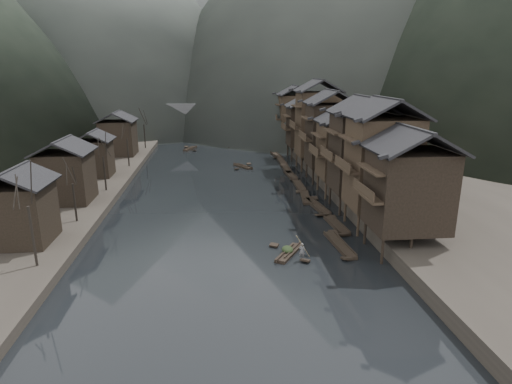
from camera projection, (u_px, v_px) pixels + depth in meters
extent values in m
plane|color=black|center=(228.00, 229.00, 49.05)|extent=(300.00, 300.00, 0.00)
cube|color=#2D2823|center=(387.00, 152.00, 90.34)|extent=(40.00, 200.00, 1.80)
cube|color=#2D2823|center=(42.00, 160.00, 83.87)|extent=(40.00, 200.00, 1.20)
cylinder|color=black|center=(382.00, 251.00, 40.07)|extent=(0.30, 0.30, 2.90)
cylinder|color=black|center=(365.00, 232.00, 44.67)|extent=(0.30, 0.30, 2.90)
cylinder|color=black|center=(411.00, 250.00, 40.33)|extent=(0.30, 0.30, 2.90)
cylinder|color=black|center=(390.00, 231.00, 44.92)|extent=(0.30, 0.30, 2.90)
cube|color=black|center=(408.00, 190.00, 41.24)|extent=(7.00, 6.00, 7.70)
cube|color=#32271C|center=(368.00, 195.00, 40.97)|extent=(1.20, 5.70, 0.25)
cylinder|color=#32271C|center=(358.00, 225.00, 46.77)|extent=(0.30, 0.30, 2.90)
cylinder|color=#32271C|center=(345.00, 211.00, 51.36)|extent=(0.30, 0.30, 2.90)
cylinder|color=#32271C|center=(382.00, 224.00, 47.03)|extent=(0.30, 0.30, 2.90)
cylinder|color=#32271C|center=(367.00, 210.00, 51.62)|extent=(0.30, 0.30, 2.90)
cube|color=#32271C|center=(382.00, 163.00, 47.61)|extent=(7.00, 6.00, 10.01)
cube|color=#32271C|center=(347.00, 168.00, 47.38)|extent=(1.20, 5.70, 0.25)
cylinder|color=black|center=(340.00, 205.00, 53.47)|extent=(0.30, 0.30, 2.90)
cylinder|color=black|center=(330.00, 195.00, 58.06)|extent=(0.30, 0.30, 2.90)
cylinder|color=black|center=(361.00, 205.00, 53.72)|extent=(0.30, 0.30, 2.90)
cylinder|color=black|center=(350.00, 194.00, 58.31)|extent=(0.30, 0.30, 2.90)
cube|color=black|center=(361.00, 153.00, 54.34)|extent=(7.00, 6.00, 9.78)
cube|color=#32271C|center=(330.00, 157.00, 54.10)|extent=(1.20, 5.70, 0.25)
cylinder|color=#32271C|center=(326.00, 190.00, 60.16)|extent=(0.30, 0.30, 2.90)
cylinder|color=#32271C|center=(318.00, 182.00, 64.75)|extent=(0.30, 0.30, 2.90)
cylinder|color=#32271C|center=(345.00, 190.00, 60.42)|extent=(0.30, 0.30, 2.90)
cylinder|color=#32271C|center=(335.00, 181.00, 65.01)|extent=(0.30, 0.30, 2.90)
cube|color=#32271C|center=(344.00, 150.00, 61.30)|extent=(7.00, 6.00, 7.86)
cube|color=#32271C|center=(317.00, 153.00, 61.03)|extent=(1.20, 5.70, 0.25)
cylinder|color=black|center=(313.00, 177.00, 67.81)|extent=(0.30, 0.30, 2.90)
cylinder|color=black|center=(307.00, 170.00, 72.40)|extent=(0.30, 0.30, 2.90)
cylinder|color=black|center=(330.00, 176.00, 68.07)|extent=(0.30, 0.30, 2.90)
cylinder|color=black|center=(322.00, 169.00, 72.66)|extent=(0.30, 0.30, 2.90)
cube|color=black|center=(330.00, 135.00, 68.68)|extent=(7.00, 6.00, 9.83)
cube|color=#32271C|center=(305.00, 138.00, 68.44)|extent=(1.20, 5.70, 0.25)
cylinder|color=#32271C|center=(302.00, 165.00, 76.42)|extent=(0.30, 0.30, 2.90)
cylinder|color=#32271C|center=(297.00, 159.00, 81.01)|extent=(0.30, 0.30, 2.90)
cylinder|color=#32271C|center=(317.00, 164.00, 76.68)|extent=(0.30, 0.30, 2.90)
cylinder|color=#32271C|center=(311.00, 159.00, 81.27)|extent=(0.30, 0.30, 2.90)
cube|color=#32271C|center=(317.00, 124.00, 77.09)|extent=(7.00, 6.00, 11.26)
cube|color=#32271C|center=(295.00, 127.00, 76.87)|extent=(1.20, 5.70, 0.25)
cylinder|color=black|center=(292.00, 154.00, 85.99)|extent=(0.30, 0.30, 2.90)
cylinder|color=black|center=(288.00, 150.00, 90.58)|extent=(0.30, 0.30, 2.90)
cylinder|color=black|center=(305.00, 154.00, 86.24)|extent=(0.30, 0.30, 2.90)
cylinder|color=black|center=(301.00, 149.00, 90.83)|extent=(0.30, 0.30, 2.90)
cube|color=black|center=(305.00, 126.00, 87.13)|extent=(7.00, 6.00, 7.80)
cube|color=#32271C|center=(286.00, 128.00, 86.87)|extent=(1.20, 5.70, 0.25)
cylinder|color=#32271C|center=(282.00, 144.00, 97.46)|extent=(0.30, 0.30, 2.90)
cylinder|color=#32271C|center=(279.00, 141.00, 102.05)|extent=(0.30, 0.30, 2.90)
cylinder|color=#32271C|center=(294.00, 144.00, 97.72)|extent=(0.30, 0.30, 2.90)
cylinder|color=#32271C|center=(291.00, 140.00, 102.31)|extent=(0.30, 0.30, 2.90)
cube|color=#32271C|center=(295.00, 116.00, 98.39)|extent=(7.00, 6.00, 9.43)
cube|color=#32271C|center=(277.00, 118.00, 98.14)|extent=(1.20, 5.70, 0.25)
cube|color=black|center=(20.00, 211.00, 42.15)|extent=(5.50, 5.50, 6.00)
cube|color=black|center=(66.00, 175.00, 55.47)|extent=(6.00, 6.00, 6.50)
cube|color=black|center=(95.00, 157.00, 68.96)|extent=(5.00, 5.00, 5.80)
cube|color=black|center=(118.00, 137.00, 86.04)|extent=(6.50, 6.50, 6.80)
cylinder|color=black|center=(35.00, 234.00, 37.06)|extent=(0.24, 0.24, 5.52)
cylinder|color=black|center=(76.00, 200.00, 48.40)|extent=(0.24, 0.24, 4.39)
cylinder|color=black|center=(104.00, 172.00, 60.81)|extent=(0.24, 0.24, 4.92)
cylinder|color=black|center=(126.00, 151.00, 76.10)|extent=(0.24, 0.24, 4.95)
cylinder|color=black|center=(142.00, 135.00, 93.69)|extent=(0.24, 0.24, 5.18)
cube|color=black|center=(339.00, 245.00, 44.35)|extent=(1.66, 7.10, 0.30)
cube|color=black|center=(339.00, 243.00, 44.31)|extent=(1.70, 6.96, 0.10)
cube|color=black|center=(333.00, 232.00, 47.56)|extent=(1.00, 0.94, 0.35)
cube|color=black|center=(347.00, 257.00, 41.07)|extent=(1.00, 0.94, 0.35)
cube|color=black|center=(337.00, 226.00, 49.79)|extent=(1.63, 6.07, 0.30)
cube|color=black|center=(337.00, 224.00, 49.74)|extent=(1.68, 5.96, 0.10)
cube|color=black|center=(332.00, 216.00, 52.51)|extent=(1.00, 0.82, 0.33)
cube|color=black|center=(342.00, 234.00, 46.98)|extent=(1.00, 0.82, 0.33)
cube|color=black|center=(317.00, 206.00, 56.79)|extent=(2.11, 7.57, 0.30)
cube|color=black|center=(317.00, 205.00, 56.75)|extent=(2.14, 7.43, 0.10)
cube|color=black|center=(314.00, 198.00, 60.21)|extent=(1.05, 1.03, 0.36)
cube|color=black|center=(320.00, 214.00, 53.31)|extent=(1.05, 1.03, 0.36)
cube|color=black|center=(305.00, 198.00, 60.69)|extent=(1.82, 6.15, 0.30)
cube|color=black|center=(305.00, 196.00, 60.64)|extent=(1.86, 6.03, 0.10)
cube|color=black|center=(299.00, 191.00, 63.38)|extent=(1.02, 0.86, 0.33)
cube|color=black|center=(312.00, 203.00, 57.92)|extent=(1.02, 0.86, 0.33)
cube|color=black|center=(299.00, 186.00, 66.69)|extent=(1.21, 6.12, 0.30)
cube|color=black|center=(299.00, 185.00, 66.64)|extent=(1.27, 5.99, 0.10)
cube|color=black|center=(295.00, 181.00, 69.44)|extent=(0.95, 0.77, 0.33)
cube|color=black|center=(303.00, 190.00, 63.86)|extent=(0.95, 0.77, 0.33)
cube|color=black|center=(291.00, 175.00, 73.38)|extent=(1.46, 6.17, 0.30)
cube|color=black|center=(291.00, 174.00, 73.33)|extent=(1.51, 6.05, 0.10)
cube|color=black|center=(289.00, 171.00, 76.16)|extent=(0.98, 0.81, 0.33)
cube|color=black|center=(293.00, 179.00, 70.52)|extent=(0.98, 0.81, 0.33)
cube|color=black|center=(286.00, 169.00, 77.87)|extent=(1.34, 6.75, 0.30)
cube|color=black|center=(287.00, 168.00, 77.82)|extent=(1.39, 6.62, 0.10)
cube|color=black|center=(283.00, 165.00, 80.90)|extent=(0.96, 0.86, 0.34)
cube|color=black|center=(290.00, 173.00, 74.76)|extent=(0.96, 0.86, 0.34)
cube|color=black|center=(282.00, 162.00, 84.42)|extent=(1.20, 6.84, 0.30)
cube|color=black|center=(282.00, 161.00, 84.37)|extent=(1.25, 6.71, 0.10)
cube|color=black|center=(279.00, 158.00, 87.51)|extent=(0.95, 0.85, 0.35)
cube|color=black|center=(285.00, 164.00, 81.25)|extent=(0.95, 0.85, 0.35)
cube|color=black|center=(275.00, 154.00, 91.41)|extent=(1.96, 7.58, 0.30)
cube|color=black|center=(275.00, 154.00, 91.36)|extent=(2.00, 7.44, 0.10)
cube|color=black|center=(275.00, 151.00, 94.84)|extent=(1.04, 1.02, 0.36)
cube|color=black|center=(276.00, 157.00, 87.91)|extent=(1.04, 1.02, 0.36)
cube|color=black|center=(243.00, 166.00, 80.16)|extent=(3.50, 4.65, 0.30)
cube|color=black|center=(243.00, 166.00, 80.11)|extent=(3.48, 4.59, 0.10)
cube|color=black|center=(249.00, 163.00, 82.12)|extent=(1.05, 0.97, 0.30)
cube|color=black|center=(237.00, 168.00, 78.12)|extent=(1.05, 0.97, 0.30)
cube|color=black|center=(190.00, 149.00, 98.02)|extent=(3.04, 5.34, 0.30)
cube|color=black|center=(190.00, 148.00, 97.97)|extent=(3.04, 5.26, 0.10)
cube|color=black|center=(186.00, 146.00, 100.16)|extent=(1.04, 0.95, 0.31)
cube|color=black|center=(194.00, 150.00, 95.81)|extent=(1.04, 0.95, 0.31)
cube|color=black|center=(231.00, 146.00, 101.27)|extent=(1.88, 5.32, 0.30)
cube|color=black|center=(231.00, 145.00, 101.22)|extent=(1.92, 5.23, 0.10)
cube|color=black|center=(233.00, 144.00, 103.64)|extent=(0.95, 0.79, 0.31)
cube|color=black|center=(230.00, 147.00, 98.82)|extent=(0.95, 0.79, 0.31)
cube|color=black|center=(230.00, 133.00, 121.97)|extent=(1.62, 5.45, 0.30)
cube|color=black|center=(230.00, 133.00, 121.92)|extent=(1.65, 5.35, 0.10)
cube|color=black|center=(231.00, 131.00, 124.41)|extent=(0.92, 0.76, 0.31)
cube|color=black|center=(229.00, 134.00, 119.46)|extent=(0.92, 0.76, 0.31)
cube|color=#4C4C4F|center=(218.00, 109.00, 115.93)|extent=(40.00, 6.00, 1.60)
cube|color=#4C4C4F|center=(218.00, 105.00, 112.99)|extent=(40.00, 0.50, 1.00)
cube|color=#4C4C4F|center=(218.00, 104.00, 118.15)|extent=(40.00, 0.50, 1.00)
cube|color=#4C4C4F|center=(167.00, 125.00, 115.72)|extent=(3.20, 6.00, 6.40)
cube|color=#4C4C4F|center=(202.00, 124.00, 116.61)|extent=(3.20, 6.00, 6.40)
cube|color=#4C4C4F|center=(235.00, 124.00, 117.46)|extent=(3.20, 6.00, 6.40)
cube|color=#4C4C4F|center=(269.00, 124.00, 118.34)|extent=(3.20, 6.00, 6.40)
cube|color=black|center=(289.00, 253.00, 42.40)|extent=(3.43, 4.63, 0.30)
cube|color=black|center=(289.00, 251.00, 42.35)|extent=(3.42, 4.58, 0.10)
cube|color=black|center=(274.00, 244.00, 44.12)|extent=(1.07, 0.98, 0.30)
cube|color=black|center=(305.00, 260.00, 40.60)|extent=(1.07, 0.98, 0.30)
ellipsoid|color=black|center=(287.00, 246.00, 42.41)|extent=(1.15, 1.50, 0.69)
imported|color=slate|center=(302.00, 249.00, 40.71)|extent=(0.70, 0.59, 1.63)
cylinder|color=#8C7A51|center=(305.00, 223.00, 40.01)|extent=(2.09, 2.23, 3.51)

